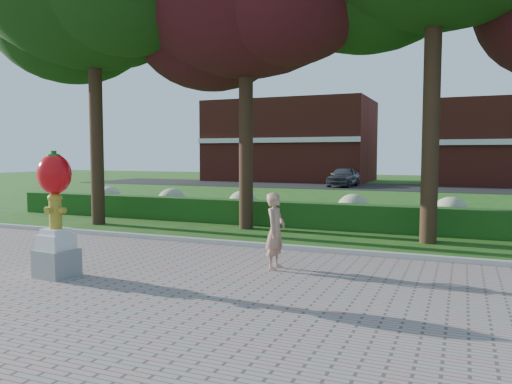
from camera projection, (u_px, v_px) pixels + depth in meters
ground at (215, 277)px, 9.52m from camera, size 100.00×100.00×0.00m
walkway at (59, 353)px, 5.84m from camera, size 40.00×14.00×0.04m
curb at (271, 247)px, 12.28m from camera, size 40.00×0.18×0.15m
lawn_hedge at (316, 215)px, 15.94m from camera, size 24.00×0.70×0.80m
hydrangea_row at (341, 208)px, 16.63m from camera, size 20.10×1.10×0.99m
street at (397, 187)px, 35.29m from camera, size 50.00×8.00×0.02m
building_left at (290, 141)px, 44.39m from camera, size 14.00×8.00×7.00m
hydrant_sculpture at (55, 210)px, 9.34m from camera, size 0.70×0.70×2.37m
woman at (275, 231)px, 9.99m from camera, size 0.38×0.57×1.54m
parked_car at (344, 177)px, 36.12m from camera, size 1.84×4.25×1.43m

